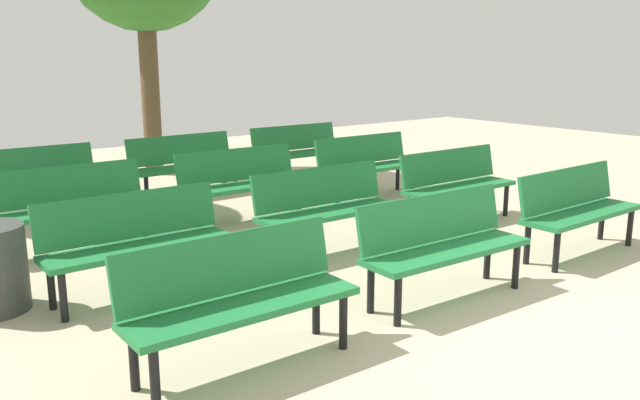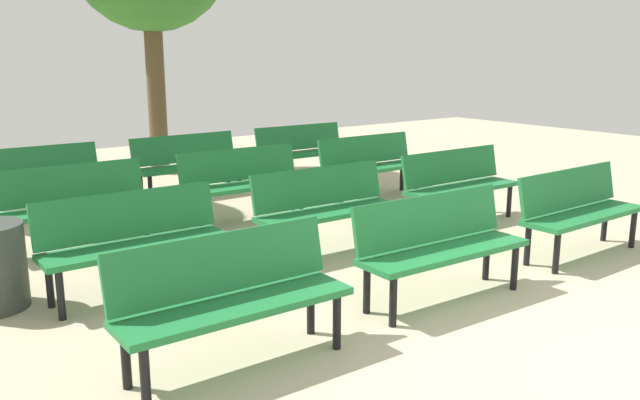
{
  "view_description": "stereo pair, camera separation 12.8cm",
  "coord_description": "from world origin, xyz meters",
  "px_view_note": "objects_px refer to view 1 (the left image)",
  "views": [
    {
      "loc": [
        -4.1,
        -1.97,
        2.06
      ],
      "look_at": [
        0.0,
        3.26,
        0.55
      ],
      "focal_mm": 36.96,
      "sensor_mm": 36.0,
      "label": 1
    },
    {
      "loc": [
        -3.99,
        -2.04,
        2.06
      ],
      "look_at": [
        0.0,
        3.26,
        0.55
      ],
      "focal_mm": 36.96,
      "sensor_mm": 36.0,
      "label": 2
    }
  ],
  "objects_px": {
    "bench_r1_c0": "(136,238)",
    "bench_r3_c2": "(298,149)",
    "bench_r2_c0": "(71,202)",
    "bench_r1_c1": "(325,204)",
    "bench_r0_c2": "(577,206)",
    "bench_r2_c1": "(241,179)",
    "bench_r1_c2": "(456,181)",
    "bench_r3_c1": "(184,162)",
    "bench_r2_c2": "(366,162)",
    "bench_r3_c0": "(32,178)",
    "bench_r0_c1": "(442,240)",
    "bench_r0_c0": "(238,293)"
  },
  "relations": [
    {
      "from": "bench_r0_c0",
      "to": "bench_r3_c2",
      "type": "bearing_deg",
      "value": 51.4
    },
    {
      "from": "bench_r1_c1",
      "to": "bench_r2_c0",
      "type": "distance_m",
      "value": 2.68
    },
    {
      "from": "bench_r1_c1",
      "to": "bench_r3_c2",
      "type": "bearing_deg",
      "value": 59.06
    },
    {
      "from": "bench_r1_c0",
      "to": "bench_r3_c2",
      "type": "relative_size",
      "value": 1.0
    },
    {
      "from": "bench_r1_c2",
      "to": "bench_r3_c2",
      "type": "bearing_deg",
      "value": 89.56
    },
    {
      "from": "bench_r0_c0",
      "to": "bench_r3_c0",
      "type": "bearing_deg",
      "value": 90.49
    },
    {
      "from": "bench_r1_c2",
      "to": "bench_r2_c0",
      "type": "xyz_separation_m",
      "value": [
        -4.09,
        1.73,
        0.0
      ]
    },
    {
      "from": "bench_r2_c1",
      "to": "bench_r3_c0",
      "type": "distance_m",
      "value": 2.63
    },
    {
      "from": "bench_r1_c0",
      "to": "bench_r3_c2",
      "type": "xyz_separation_m",
      "value": [
        4.17,
        3.34,
        0.0
      ]
    },
    {
      "from": "bench_r3_c1",
      "to": "bench_r3_c2",
      "type": "bearing_deg",
      "value": -0.29
    },
    {
      "from": "bench_r1_c1",
      "to": "bench_r2_c1",
      "type": "bearing_deg",
      "value": 90.79
    },
    {
      "from": "bench_r0_c2",
      "to": "bench_r1_c1",
      "type": "relative_size",
      "value": 1.0
    },
    {
      "from": "bench_r1_c0",
      "to": "bench_r1_c2",
      "type": "height_order",
      "value": "same"
    },
    {
      "from": "bench_r1_c0",
      "to": "bench_r1_c2",
      "type": "relative_size",
      "value": 1.0
    },
    {
      "from": "bench_r0_c1",
      "to": "bench_r1_c0",
      "type": "height_order",
      "value": "same"
    },
    {
      "from": "bench_r0_c0",
      "to": "bench_r3_c0",
      "type": "relative_size",
      "value": 1.0
    },
    {
      "from": "bench_r1_c0",
      "to": "bench_r3_c1",
      "type": "distance_m",
      "value": 3.94
    },
    {
      "from": "bench_r2_c2",
      "to": "bench_r3_c2",
      "type": "height_order",
      "value": "same"
    },
    {
      "from": "bench_r1_c1",
      "to": "bench_r3_c1",
      "type": "bearing_deg",
      "value": 89.96
    },
    {
      "from": "bench_r0_c2",
      "to": "bench_r2_c0",
      "type": "distance_m",
      "value": 5.26
    },
    {
      "from": "bench_r3_c0",
      "to": "bench_r0_c2",
      "type": "bearing_deg",
      "value": -50.97
    },
    {
      "from": "bench_r1_c0",
      "to": "bench_r0_c2",
      "type": "bearing_deg",
      "value": -21.66
    },
    {
      "from": "bench_r3_c1",
      "to": "bench_r3_c2",
      "type": "distance_m",
      "value": 2.04
    },
    {
      "from": "bench_r0_c0",
      "to": "bench_r3_c0",
      "type": "height_order",
      "value": "same"
    },
    {
      "from": "bench_r1_c2",
      "to": "bench_r3_c1",
      "type": "xyz_separation_m",
      "value": [
        -1.97,
        3.34,
        0.0
      ]
    },
    {
      "from": "bench_r0_c2",
      "to": "bench_r1_c0",
      "type": "bearing_deg",
      "value": 157.22
    },
    {
      "from": "bench_r3_c0",
      "to": "bench_r3_c1",
      "type": "distance_m",
      "value": 2.07
    },
    {
      "from": "bench_r2_c2",
      "to": "bench_r3_c0",
      "type": "height_order",
      "value": "same"
    },
    {
      "from": "bench_r0_c2",
      "to": "bench_r3_c2",
      "type": "height_order",
      "value": "same"
    },
    {
      "from": "bench_r1_c1",
      "to": "bench_r1_c2",
      "type": "height_order",
      "value": "same"
    },
    {
      "from": "bench_r1_c0",
      "to": "bench_r3_c1",
      "type": "xyz_separation_m",
      "value": [
        2.12,
        3.32,
        0.0
      ]
    },
    {
      "from": "bench_r0_c2",
      "to": "bench_r3_c2",
      "type": "xyz_separation_m",
      "value": [
        0.12,
        5.01,
        0.0
      ]
    },
    {
      "from": "bench_r1_c0",
      "to": "bench_r3_c1",
      "type": "relative_size",
      "value": 1.0
    },
    {
      "from": "bench_r2_c1",
      "to": "bench_r3_c1",
      "type": "bearing_deg",
      "value": 89.95
    },
    {
      "from": "bench_r2_c2",
      "to": "bench_r1_c1",
      "type": "bearing_deg",
      "value": -140.02
    },
    {
      "from": "bench_r3_c0",
      "to": "bench_r0_c1",
      "type": "bearing_deg",
      "value": -68.39
    },
    {
      "from": "bench_r3_c0",
      "to": "bench_r3_c2",
      "type": "bearing_deg",
      "value": 0.27
    },
    {
      "from": "bench_r2_c1",
      "to": "bench_r1_c1",
      "type": "bearing_deg",
      "value": -88.37
    },
    {
      "from": "bench_r0_c2",
      "to": "bench_r2_c2",
      "type": "xyz_separation_m",
      "value": [
        0.1,
        3.33,
        0.0
      ]
    },
    {
      "from": "bench_r1_c1",
      "to": "bench_r1_c2",
      "type": "relative_size",
      "value": 1.0
    },
    {
      "from": "bench_r1_c0",
      "to": "bench_r1_c2",
      "type": "distance_m",
      "value": 4.09
    },
    {
      "from": "bench_r0_c0",
      "to": "bench_r1_c2",
      "type": "xyz_separation_m",
      "value": [
        4.09,
        1.65,
        0.0
      ]
    },
    {
      "from": "bench_r1_c2",
      "to": "bench_r3_c1",
      "type": "bearing_deg",
      "value": 121.29
    },
    {
      "from": "bench_r1_c1",
      "to": "bench_r3_c1",
      "type": "relative_size",
      "value": 1.0
    },
    {
      "from": "bench_r2_c1",
      "to": "bench_r0_c0",
      "type": "bearing_deg",
      "value": -119.61
    },
    {
      "from": "bench_r1_c0",
      "to": "bench_r2_c0",
      "type": "xyz_separation_m",
      "value": [
        0.0,
        1.7,
        0.0
      ]
    },
    {
      "from": "bench_r2_c1",
      "to": "bench_r2_c2",
      "type": "height_order",
      "value": "same"
    },
    {
      "from": "bench_r0_c0",
      "to": "bench_r1_c2",
      "type": "bearing_deg",
      "value": 23.09
    },
    {
      "from": "bench_r1_c0",
      "to": "bench_r1_c1",
      "type": "height_order",
      "value": "same"
    },
    {
      "from": "bench_r0_c1",
      "to": "bench_r2_c2",
      "type": "relative_size",
      "value": 1.01
    }
  ]
}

